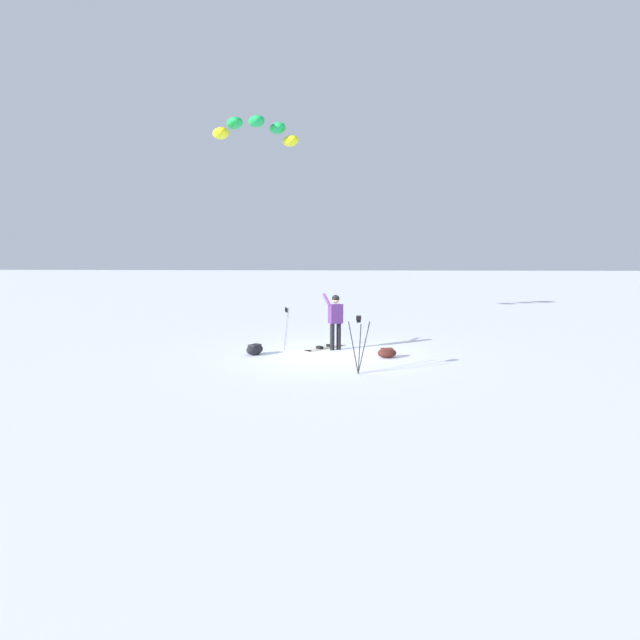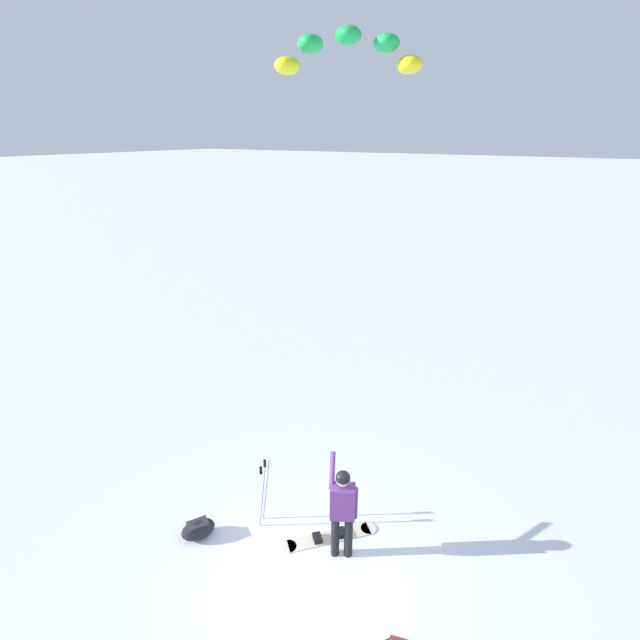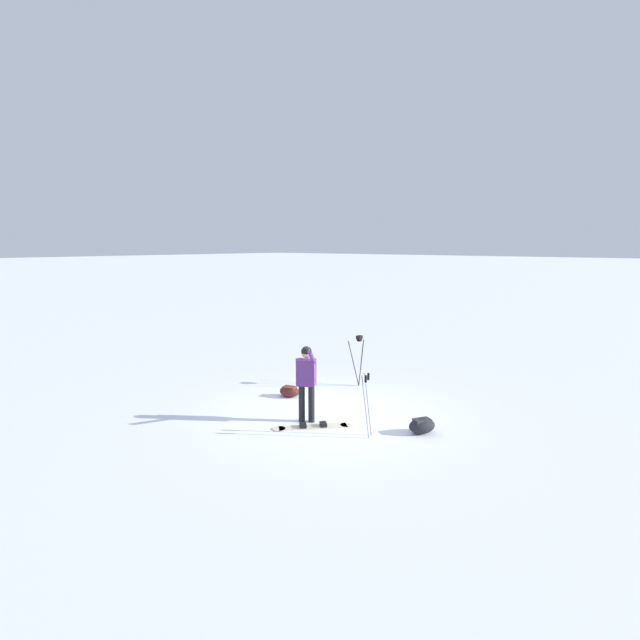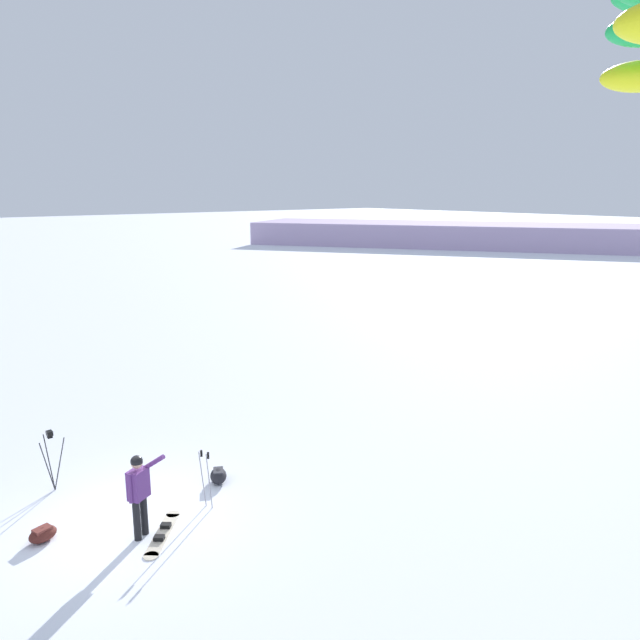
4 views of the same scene
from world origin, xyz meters
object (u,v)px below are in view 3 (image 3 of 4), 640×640
object	(u,v)px
gear_bag_large	(422,425)
camera_tripod	(359,350)
snowboard	(313,426)
snowboarder	(306,376)
gear_bag_small	(290,391)
ski_poles	(367,396)

from	to	relation	value
gear_bag_large	camera_tripod	bearing A→B (deg)	146.55
snowboard	gear_bag_large	world-z (taller)	gear_bag_large
snowboarder	gear_bag_small	size ratio (longest dim) A/B	2.79
gear_bag_large	gear_bag_small	xyz separation A→B (m)	(-3.84, 0.05, -0.02)
gear_bag_small	ski_poles	world-z (taller)	ski_poles
snowboarder	gear_bag_small	xyz separation A→B (m)	(-1.54, 1.08, -0.90)
snowboarder	ski_poles	distance (m)	1.53
camera_tripod	ski_poles	world-z (taller)	camera_tripod
gear_bag_large	camera_tripod	size ratio (longest dim) A/B	0.49
camera_tripod	snowboard	bearing A→B (deg)	-71.09
ski_poles	gear_bag_large	bearing A→B (deg)	48.15
gear_bag_small	snowboard	bearing A→B (deg)	-33.70
snowboarder	snowboard	bearing A→B (deg)	-27.23
gear_bag_small	gear_bag_large	bearing A→B (deg)	-0.78
gear_bag_large	gear_bag_small	bearing A→B (deg)	179.22
snowboarder	snowboard	world-z (taller)	snowboarder
camera_tripod	gear_bag_small	bearing A→B (deg)	-111.58
snowboarder	camera_tripod	bearing A→B (deg)	103.98
ski_poles	snowboarder	bearing A→B (deg)	-174.62
gear_bag_large	camera_tripod	xyz separation A→B (m)	(-3.06, 2.02, 0.84)
snowboard	camera_tripod	distance (m)	3.55
snowboarder	gear_bag_large	size ratio (longest dim) A/B	2.50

